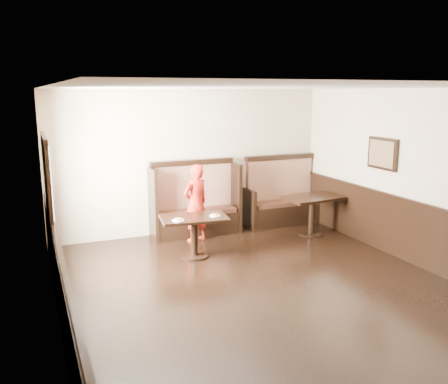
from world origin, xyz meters
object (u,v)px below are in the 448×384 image
booth_main (195,207)px  child (196,203)px  table_main (194,226)px  table_neighbor (312,206)px  booth_neighbor (282,201)px

booth_main → child: (-0.14, -0.47, 0.20)m
booth_main → table_main: bearing=-109.6°
table_neighbor → child: bearing=163.8°
booth_main → child: same height
booth_neighbor → table_main: size_ratio=1.40×
table_main → child: 0.90m
booth_main → child: 0.53m
booth_main → booth_neighbor: bearing=-0.1°
booth_neighbor → child: bearing=-167.5°
booth_neighbor → table_neighbor: (0.14, -0.94, 0.09)m
table_main → table_neighbor: table_neighbor is taller
booth_neighbor → table_neighbor: size_ratio=1.45×
booth_neighbor → child: same height
table_main → child: bearing=76.1°
child → booth_main: bearing=-125.9°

